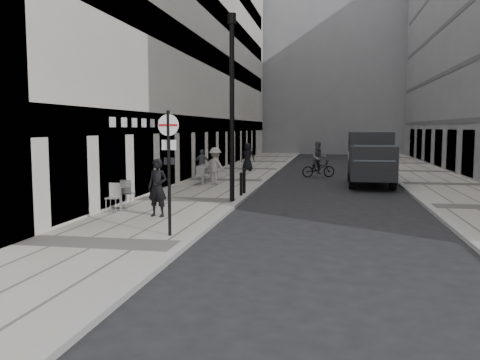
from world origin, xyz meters
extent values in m
plane|color=black|center=(0.00, 0.00, 0.00)|extent=(120.00, 120.00, 0.00)
cube|color=gray|center=(-2.00, 18.00, 0.06)|extent=(4.00, 60.00, 0.12)
cube|color=gray|center=(9.00, 18.00, 0.06)|extent=(4.00, 60.00, 0.12)
cube|color=beige|center=(-6.00, 24.50, 9.00)|extent=(4.00, 45.00, 18.00)
cube|color=gray|center=(1.50, 56.00, 11.00)|extent=(24.00, 16.00, 22.00)
imported|color=black|center=(-1.85, 6.46, 1.03)|extent=(0.75, 0.57, 1.83)
cylinder|color=black|center=(-0.60, 3.81, 1.73)|extent=(0.08, 0.08, 3.22)
cylinder|color=white|center=(-0.60, 3.81, 2.97)|extent=(0.55, 0.07, 0.55)
cube|color=#B21414|center=(-0.60, 3.79, 2.97)|extent=(0.51, 0.05, 0.06)
cube|color=white|center=(-0.60, 3.84, 2.46)|extent=(0.39, 0.05, 0.26)
cylinder|color=black|center=(-0.20, 10.18, 3.48)|extent=(0.18, 0.18, 6.72)
cylinder|color=black|center=(-0.20, 10.18, 6.89)|extent=(0.31, 0.31, 0.39)
cylinder|color=black|center=(-0.15, 12.61, 0.62)|extent=(0.13, 0.13, 0.99)
cylinder|color=black|center=(-0.15, 11.85, 0.57)|extent=(0.12, 0.12, 0.89)
cylinder|color=black|center=(4.49, 15.87, 0.42)|extent=(0.31, 0.85, 0.84)
cylinder|color=black|center=(6.35, 15.85, 0.42)|extent=(0.31, 0.85, 0.84)
cylinder|color=black|center=(4.54, 19.46, 0.42)|extent=(0.31, 0.85, 0.84)
cylinder|color=black|center=(6.40, 19.44, 0.42)|extent=(0.31, 0.85, 0.84)
cube|color=black|center=(5.46, 18.61, 1.64)|extent=(2.17, 3.83, 2.11)
cube|color=black|center=(5.42, 15.76, 1.32)|extent=(2.14, 1.93, 1.48)
cube|color=#1E2328|center=(5.41, 14.96, 1.74)|extent=(1.85, 0.40, 0.78)
imported|color=black|center=(2.76, 21.51, 0.52)|extent=(2.08, 1.30, 1.03)
imported|color=#4C4C50|center=(2.76, 21.51, 1.14)|extent=(1.14, 1.01, 1.95)
imported|color=#5A5A5F|center=(-3.60, 18.85, 0.91)|extent=(0.97, 0.52, 1.57)
imported|color=#9E9891|center=(-2.11, 15.65, 1.03)|extent=(1.35, 1.09, 1.82)
imported|color=black|center=(-1.83, 23.75, 1.03)|extent=(0.90, 0.60, 1.82)
cylinder|color=#B6B6B8|center=(-2.80, 15.80, 0.14)|extent=(0.45, 0.45, 0.03)
cylinder|color=#B6B6B8|center=(-2.80, 15.80, 0.51)|extent=(0.06, 0.06, 0.77)
cylinder|color=#B6B6B8|center=(-2.80, 15.80, 0.90)|extent=(0.72, 0.72, 0.03)
cylinder|color=silver|center=(-3.60, 7.64, 0.14)|extent=(0.46, 0.46, 0.03)
cylinder|color=silver|center=(-3.60, 7.64, 0.52)|extent=(0.06, 0.06, 0.78)
cylinder|color=silver|center=(-3.60, 7.64, 0.91)|extent=(0.74, 0.74, 0.03)
cylinder|color=silver|center=(-2.80, 17.62, 0.14)|extent=(0.46, 0.46, 0.03)
cylinder|color=silver|center=(-2.80, 17.62, 0.52)|extent=(0.06, 0.06, 0.77)
cylinder|color=silver|center=(-2.80, 17.62, 0.90)|extent=(0.73, 0.73, 0.03)
camera|label=1|loc=(3.48, -8.61, 2.90)|focal=38.00mm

